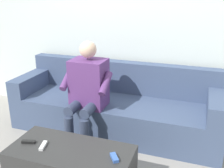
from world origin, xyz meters
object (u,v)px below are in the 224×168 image
remote_black (28,142)px  remote_white (43,146)px  remote_blue (114,158)px  couch (115,108)px  person_solo_seated (87,88)px

remote_black → remote_white: (-0.15, 0.01, -0.00)m
remote_blue → remote_black: (0.76, 0.03, -0.00)m
remote_black → remote_white: size_ratio=0.91×
couch → person_solo_seated: size_ratio=2.17×
remote_blue → remote_black: bearing=-122.5°
person_solo_seated → remote_white: size_ratio=9.12×
remote_white → couch: bearing=-25.2°
couch → person_solo_seated: person_solo_seated is taller
person_solo_seated → remote_blue: size_ratio=10.34×
person_solo_seated → remote_white: bearing=89.0°
person_solo_seated → remote_black: (0.17, 0.86, -0.21)m
couch → remote_white: (0.23, 1.20, 0.14)m
couch → remote_black: (0.38, 1.19, 0.14)m
couch → person_solo_seated: (0.21, 0.34, 0.36)m
couch → remote_black: couch is taller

